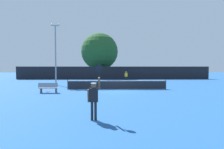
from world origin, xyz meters
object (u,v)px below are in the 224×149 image
(player_serving, at_px, (94,95))
(player_receiving, at_px, (126,75))
(light_pole, at_px, (56,50))
(parked_car_mid, at_px, (137,74))
(tennis_ball, at_px, (145,92))
(spare_racket, at_px, (48,92))
(courtside_bench, at_px, (48,88))
(parked_car_near, at_px, (81,74))
(large_tree, at_px, (100,52))

(player_serving, xyz_separation_m, player_receiving, (3.57, 21.49, -0.10))
(light_pole, xyz_separation_m, parked_car_mid, (14.15, 19.99, -3.86))
(tennis_ball, bearing_deg, spare_racket, 175.11)
(player_receiving, bearing_deg, player_serving, 80.57)
(courtside_bench, xyz_separation_m, parked_car_near, (-0.98, 25.03, 0.30))
(courtside_bench, relative_size, parked_car_mid, 0.41)
(large_tree, bearing_deg, parked_car_near, 161.34)
(parked_car_mid, bearing_deg, light_pole, -132.61)
(tennis_ball, height_order, spare_racket, tennis_ball)
(courtside_bench, height_order, parked_car_mid, parked_car_mid)
(large_tree, bearing_deg, spare_racket, -99.56)
(tennis_ball, relative_size, courtside_bench, 0.04)
(player_serving, bearing_deg, light_pole, 112.11)
(player_receiving, distance_m, courtside_bench, 15.47)
(courtside_bench, height_order, large_tree, large_tree)
(spare_racket, height_order, large_tree, large_tree)
(player_serving, distance_m, parked_car_near, 34.16)
(large_tree, bearing_deg, light_pole, -106.88)
(large_tree, bearing_deg, tennis_ball, -76.85)
(courtside_bench, bearing_deg, light_pole, 101.19)
(large_tree, distance_m, parked_car_mid, 11.11)
(spare_racket, bearing_deg, light_pole, 100.24)
(large_tree, height_order, parked_car_near, large_tree)
(large_tree, relative_size, parked_car_mid, 2.27)
(tennis_ball, bearing_deg, light_pole, 145.71)
(player_serving, relative_size, player_receiving, 1.52)
(player_serving, bearing_deg, tennis_ball, 64.43)
(large_tree, height_order, parked_car_mid, large_tree)
(player_receiving, height_order, spare_racket, player_receiving)
(large_tree, bearing_deg, parked_car_mid, 21.37)
(player_receiving, xyz_separation_m, light_pole, (-9.95, -5.79, 3.61))
(parked_car_mid, bearing_deg, large_tree, -165.94)
(parked_car_near, bearing_deg, player_receiving, -46.69)
(player_serving, bearing_deg, player_receiving, 80.57)
(parked_car_mid, bearing_deg, player_receiving, -113.81)
(player_receiving, xyz_separation_m, parked_car_mid, (4.21, 14.20, -0.25))
(player_receiving, bearing_deg, light_pole, 30.20)
(player_serving, distance_m, parked_car_mid, 36.52)
(courtside_bench, bearing_deg, player_receiving, 56.46)
(tennis_ball, bearing_deg, parked_car_near, 111.84)
(player_receiving, bearing_deg, parked_car_near, -51.90)
(spare_racket, relative_size, large_tree, 0.05)
(tennis_ball, xyz_separation_m, parked_car_mid, (3.68, 27.13, 0.74))
(tennis_ball, xyz_separation_m, spare_racket, (-9.33, 0.80, -0.01))
(player_receiving, relative_size, spare_racket, 3.24)
(light_pole, xyz_separation_m, large_tree, (4.97, 16.40, 1.26))
(player_receiving, height_order, courtside_bench, player_receiving)
(courtside_bench, bearing_deg, tennis_ball, -0.26)
(spare_racket, xyz_separation_m, courtside_bench, (0.26, -0.76, 0.46))
(tennis_ball, distance_m, parked_car_near, 27.02)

